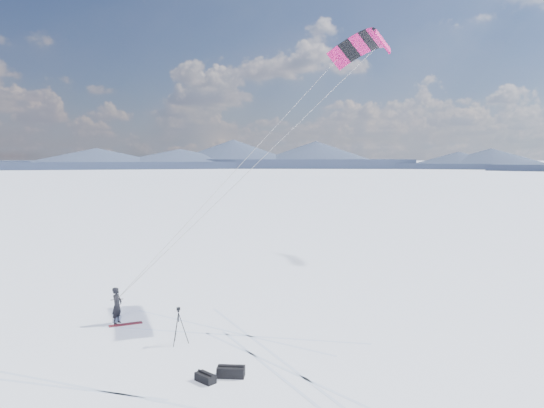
{
  "coord_description": "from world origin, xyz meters",
  "views": [
    {
      "loc": [
        5.29,
        -18.93,
        7.51
      ],
      "look_at": [
        5.19,
        6.59,
        5.21
      ],
      "focal_mm": 35.0,
      "sensor_mm": 36.0,
      "label": 1
    }
  ],
  "objects_px": {
    "snowboard": "(126,324)",
    "gear_bag_a": "(231,371)",
    "snowkiter": "(118,323)",
    "gear_bag_b": "(205,378)",
    "tripod": "(179,320)"
  },
  "relations": [
    {
      "from": "gear_bag_b",
      "to": "gear_bag_a",
      "type": "bearing_deg",
      "value": 69.2
    },
    {
      "from": "snowboard",
      "to": "tripod",
      "type": "bearing_deg",
      "value": -65.33
    },
    {
      "from": "snowboard",
      "to": "tripod",
      "type": "distance_m",
      "value": 3.83
    },
    {
      "from": "snowkiter",
      "to": "tripod",
      "type": "xyz_separation_m",
      "value": [
        3.24,
        -2.6,
        0.97
      ]
    },
    {
      "from": "snowboard",
      "to": "gear_bag_b",
      "type": "height_order",
      "value": "gear_bag_b"
    },
    {
      "from": "snowkiter",
      "to": "gear_bag_b",
      "type": "bearing_deg",
      "value": -131.55
    },
    {
      "from": "snowkiter",
      "to": "gear_bag_b",
      "type": "height_order",
      "value": "snowkiter"
    },
    {
      "from": "snowboard",
      "to": "gear_bag_a",
      "type": "relative_size",
      "value": 1.51
    },
    {
      "from": "snowboard",
      "to": "gear_bag_b",
      "type": "bearing_deg",
      "value": -78.86
    },
    {
      "from": "snowkiter",
      "to": "gear_bag_a",
      "type": "relative_size",
      "value": 1.7
    },
    {
      "from": "tripod",
      "to": "gear_bag_a",
      "type": "bearing_deg",
      "value": -59.92
    },
    {
      "from": "snowkiter",
      "to": "gear_bag_a",
      "type": "bearing_deg",
      "value": -125.13
    },
    {
      "from": "snowkiter",
      "to": "gear_bag_a",
      "type": "distance_m",
      "value": 8.04
    },
    {
      "from": "gear_bag_a",
      "to": "gear_bag_b",
      "type": "height_order",
      "value": "gear_bag_a"
    },
    {
      "from": "tripod",
      "to": "gear_bag_b",
      "type": "relative_size",
      "value": 1.9
    }
  ]
}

